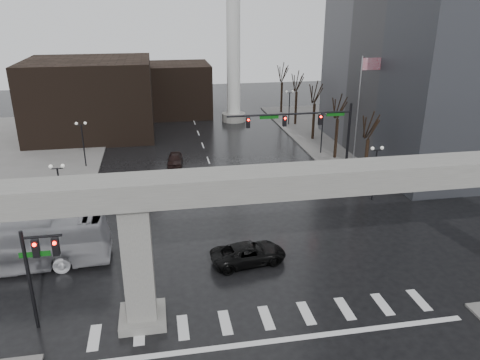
{
  "coord_description": "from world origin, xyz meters",
  "views": [
    {
      "loc": [
        -5.48,
        -22.71,
        17.12
      ],
      "look_at": [
        0.37,
        9.59,
        4.5
      ],
      "focal_mm": 35.0,
      "sensor_mm": 36.0,
      "label": 1
    }
  ],
  "objects_px": {
    "pickup_truck": "(249,253)",
    "far_car": "(175,159)",
    "signal_mast_arm": "(312,127)",
    "city_bus": "(8,244)"
  },
  "relations": [
    {
      "from": "pickup_truck",
      "to": "far_car",
      "type": "height_order",
      "value": "pickup_truck"
    },
    {
      "from": "signal_mast_arm",
      "to": "far_car",
      "type": "xyz_separation_m",
      "value": [
        -12.81,
        8.15,
        -5.16
      ]
    },
    {
      "from": "city_bus",
      "to": "far_car",
      "type": "height_order",
      "value": "city_bus"
    },
    {
      "from": "pickup_truck",
      "to": "far_car",
      "type": "distance_m",
      "value": 22.16
    },
    {
      "from": "signal_mast_arm",
      "to": "pickup_truck",
      "type": "bearing_deg",
      "value": -122.86
    },
    {
      "from": "city_bus",
      "to": "far_car",
      "type": "relative_size",
      "value": 3.35
    },
    {
      "from": "pickup_truck",
      "to": "city_bus",
      "type": "xyz_separation_m",
      "value": [
        -16.09,
        2.21,
        1.12
      ]
    },
    {
      "from": "signal_mast_arm",
      "to": "city_bus",
      "type": "bearing_deg",
      "value": -155.34
    },
    {
      "from": "city_bus",
      "to": "far_car",
      "type": "xyz_separation_m",
      "value": [
        12.09,
        19.59,
        -1.17
      ]
    },
    {
      "from": "signal_mast_arm",
      "to": "far_car",
      "type": "distance_m",
      "value": 16.04
    }
  ]
}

